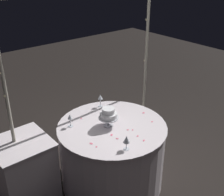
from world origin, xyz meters
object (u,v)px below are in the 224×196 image
object	(u,v)px
decorative_arch	(87,62)
side_table	(25,172)
main_table	(112,154)
wine_glass_0	(127,140)
wine_glass_2	(70,118)
wine_glass_1	(100,98)
tiered_cake	(108,114)

from	to	relation	value
decorative_arch	side_table	bearing A→B (deg)	-176.65
decorative_arch	main_table	world-z (taller)	decorative_arch
wine_glass_0	decorative_arch	bearing A→B (deg)	78.79
wine_glass_0	wine_glass_2	size ratio (longest dim) A/B	1.01
wine_glass_1	wine_glass_2	distance (m)	0.57
side_table	tiered_cake	bearing A→B (deg)	-22.02
wine_glass_0	wine_glass_1	size ratio (longest dim) A/B	0.95
main_table	wine_glass_0	xyz separation A→B (m)	(-0.17, -0.42, 0.50)
main_table	wine_glass_2	bearing A→B (deg)	141.81
wine_glass_2	wine_glass_0	bearing A→B (deg)	-74.84
decorative_arch	wine_glass_0	size ratio (longest dim) A/B	14.34
tiered_cake	side_table	bearing A→B (deg)	157.98
side_table	tiered_cake	distance (m)	1.09
decorative_arch	wine_glass_2	size ratio (longest dim) A/B	14.48
wine_glass_1	wine_glass_2	xyz separation A→B (m)	(-0.54, -0.17, -0.01)
tiered_cake	wine_glass_2	bearing A→B (deg)	142.02
tiered_cake	wine_glass_2	size ratio (longest dim) A/B	1.46
main_table	wine_glass_2	distance (m)	0.68
wine_glass_2	side_table	bearing A→B (deg)	169.86
wine_glass_0	main_table	bearing A→B (deg)	68.22
tiered_cake	wine_glass_2	xyz separation A→B (m)	(-0.33, 0.26, -0.03)
decorative_arch	side_table	distance (m)	1.37
decorative_arch	side_table	world-z (taller)	decorative_arch
side_table	main_table	bearing A→B (deg)	-22.74
decorative_arch	wine_glass_0	world-z (taller)	decorative_arch
side_table	wine_glass_1	world-z (taller)	wine_glass_1
side_table	wine_glass_2	world-z (taller)	wine_glass_2
main_table	wine_glass_0	size ratio (longest dim) A/B	8.03
main_table	wine_glass_1	xyz separation A→B (m)	(0.18, 0.45, 0.51)
decorative_arch	main_table	xyz separation A→B (m)	(-0.00, -0.43, -1.01)
main_table	wine_glass_1	bearing A→B (deg)	67.83
decorative_arch	tiered_cake	xyz separation A→B (m)	(-0.03, -0.41, -0.48)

